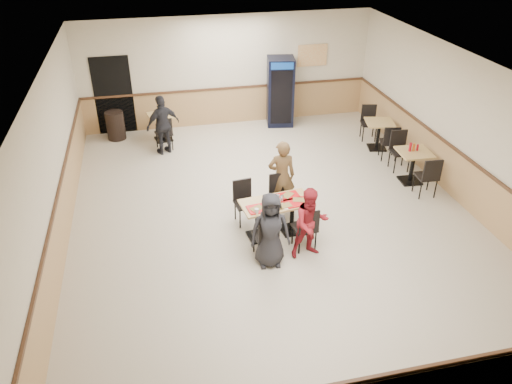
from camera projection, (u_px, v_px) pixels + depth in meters
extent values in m
plane|color=beige|center=(272.00, 214.00, 10.19)|extent=(10.00, 10.00, 0.00)
plane|color=silver|center=(275.00, 70.00, 8.67)|extent=(10.00, 10.00, 0.00)
plane|color=beige|center=(228.00, 71.00, 13.63)|extent=(8.00, 0.00, 8.00)
plane|color=beige|center=(393.00, 348.00, 5.23)|extent=(8.00, 0.00, 8.00)
plane|color=beige|center=(51.00, 170.00, 8.67)|extent=(0.00, 10.00, 10.00)
plane|color=beige|center=(463.00, 129.00, 10.19)|extent=(0.00, 10.00, 10.00)
cube|color=tan|center=(229.00, 106.00, 14.13)|extent=(7.98, 0.03, 1.00)
cube|color=tan|center=(452.00, 172.00, 10.70)|extent=(0.03, 9.98, 1.00)
cube|color=#472B19|center=(228.00, 88.00, 13.85)|extent=(7.98, 0.04, 0.06)
cube|color=black|center=(114.00, 96.00, 13.26)|extent=(1.00, 0.02, 2.10)
cube|color=orange|center=(312.00, 55.00, 13.91)|extent=(0.85, 0.02, 0.60)
cube|color=black|center=(259.00, 236.00, 9.51)|extent=(0.47, 0.47, 0.04)
cylinder|color=black|center=(260.00, 221.00, 9.33)|extent=(0.09, 0.09, 0.64)
cube|color=tan|center=(260.00, 206.00, 9.17)|extent=(0.73, 0.73, 0.04)
cube|color=black|center=(291.00, 229.00, 9.69)|extent=(0.47, 0.47, 0.04)
cylinder|color=black|center=(292.00, 215.00, 9.52)|extent=(0.09, 0.09, 0.64)
cube|color=tan|center=(293.00, 200.00, 9.35)|extent=(0.73, 0.73, 0.04)
imported|color=black|center=(270.00, 230.00, 8.48)|extent=(0.72, 0.51, 1.40)
imported|color=maroon|center=(311.00, 223.00, 8.71)|extent=(0.71, 0.58, 1.35)
imported|color=brown|center=(282.00, 176.00, 9.99)|extent=(0.59, 0.42, 1.53)
imported|color=black|center=(163.00, 125.00, 12.30)|extent=(0.96, 0.70, 1.51)
cube|color=red|center=(296.00, 202.00, 9.22)|extent=(0.46, 0.36, 0.02)
cube|color=red|center=(259.00, 208.00, 9.05)|extent=(0.46, 0.36, 0.02)
cube|color=red|center=(288.00, 196.00, 9.42)|extent=(0.46, 0.36, 0.02)
cylinder|color=white|center=(257.00, 209.00, 9.03)|extent=(0.22, 0.22, 0.01)
cube|color=#B17D45|center=(257.00, 209.00, 9.03)|extent=(0.29, 0.25, 0.02)
cylinder|color=white|center=(275.00, 207.00, 9.08)|extent=(0.22, 0.22, 0.01)
cube|color=#B17D45|center=(275.00, 207.00, 9.08)|extent=(0.27, 0.19, 0.02)
cylinder|color=white|center=(299.00, 201.00, 9.29)|extent=(0.22, 0.22, 0.01)
cube|color=#B17D45|center=(299.00, 200.00, 9.29)|extent=(0.28, 0.23, 0.02)
cylinder|color=white|center=(285.00, 206.00, 9.12)|extent=(0.22, 0.22, 0.01)
cube|color=#B17D45|center=(285.00, 206.00, 9.11)|extent=(0.27, 0.21, 0.02)
cylinder|color=white|center=(288.00, 196.00, 9.44)|extent=(0.22, 0.22, 0.01)
cube|color=#B17D45|center=(288.00, 195.00, 9.44)|extent=(0.29, 0.28, 0.02)
cylinder|color=white|center=(267.00, 210.00, 8.93)|extent=(0.08, 0.08, 0.09)
cylinder|color=white|center=(257.00, 211.00, 8.90)|extent=(0.08, 0.08, 0.09)
cylinder|color=white|center=(264.00, 201.00, 9.20)|extent=(0.08, 0.08, 0.09)
cylinder|color=silver|center=(282.00, 198.00, 9.25)|extent=(0.07, 0.07, 0.12)
cylinder|color=silver|center=(278.00, 198.00, 9.27)|extent=(0.07, 0.07, 0.12)
cylinder|color=silver|center=(278.00, 199.00, 9.23)|extent=(0.07, 0.07, 0.12)
ellipsoid|color=silver|center=(278.00, 200.00, 9.21)|extent=(0.14, 0.14, 0.10)
cube|color=black|center=(410.00, 180.00, 11.37)|extent=(0.48, 0.48, 0.04)
cylinder|color=black|center=(412.00, 166.00, 11.19)|extent=(0.09, 0.09, 0.68)
cube|color=tan|center=(415.00, 152.00, 11.01)|extent=(0.74, 0.74, 0.04)
cube|color=black|center=(376.00, 148.00, 12.88)|extent=(0.53, 0.53, 0.04)
cylinder|color=black|center=(378.00, 135.00, 12.71)|extent=(0.09, 0.09, 0.66)
cube|color=tan|center=(380.00, 123.00, 12.53)|extent=(0.82, 0.82, 0.04)
cylinder|color=#A70B19|center=(410.00, 147.00, 10.98)|extent=(0.06, 0.06, 0.20)
cylinder|color=#B95A18|center=(414.00, 147.00, 11.00)|extent=(0.06, 0.06, 0.17)
cylinder|color=#A70B19|center=(418.00, 147.00, 11.02)|extent=(0.05, 0.05, 0.14)
cube|color=black|center=(164.00, 139.00, 13.35)|extent=(0.50, 0.50, 0.04)
cylinder|color=black|center=(163.00, 127.00, 13.17)|extent=(0.09, 0.09, 0.64)
cube|color=tan|center=(161.00, 115.00, 13.01)|extent=(0.78, 0.78, 0.04)
cube|color=black|center=(280.00, 92.00, 13.84)|extent=(0.83, 0.81, 1.89)
cube|color=black|center=(281.00, 98.00, 13.56)|extent=(0.57, 0.12, 1.49)
cube|color=navy|center=(282.00, 66.00, 13.11)|extent=(0.59, 0.12, 0.18)
cylinder|color=black|center=(116.00, 125.00, 13.23)|extent=(0.48, 0.48, 0.75)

